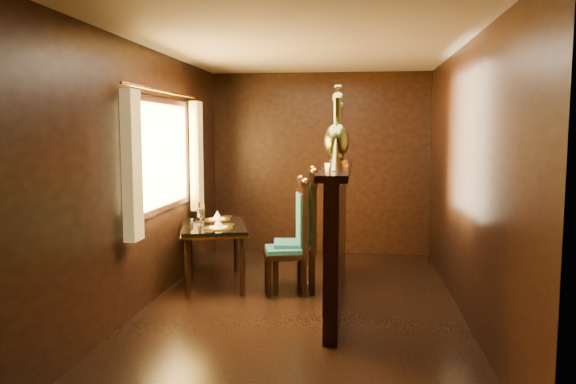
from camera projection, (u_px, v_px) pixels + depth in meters
name	position (u px, v px, depth m)	size (l,w,h in m)	color
ground	(302.00, 307.00, 5.45)	(5.00, 5.00, 0.00)	black
room_shell	(293.00, 143.00, 5.31)	(3.04, 5.04, 2.52)	black
partition	(337.00, 230.00, 5.63)	(0.26, 2.70, 1.36)	black
dining_table	(213.00, 230.00, 6.20)	(0.99, 1.29, 0.88)	black
chair_left	(296.00, 233.00, 5.87)	(0.53, 0.55, 1.23)	black
chair_right	(305.00, 226.00, 5.97)	(0.53, 0.55, 1.33)	black
peacock_left	(337.00, 125.00, 5.22)	(0.25, 0.65, 0.78)	#194B2D
peacock_right	(339.00, 130.00, 5.91)	(0.22, 0.59, 0.70)	#194B2D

